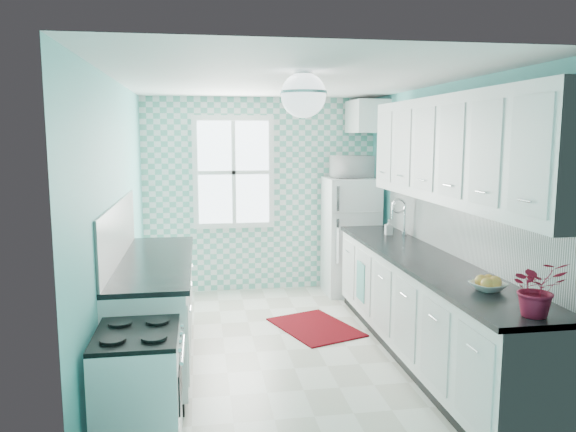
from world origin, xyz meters
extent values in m
cube|color=silver|center=(0.00, 0.00, -0.01)|extent=(3.00, 4.40, 0.02)
cube|color=white|center=(0.00, 0.00, 2.51)|extent=(3.00, 4.40, 0.02)
cube|color=#62CBC7|center=(0.00, 2.21, 1.25)|extent=(3.00, 0.02, 2.50)
cube|color=#62CBC7|center=(0.00, -2.21, 1.25)|extent=(3.00, 0.02, 2.50)
cube|color=#62CBC7|center=(-1.51, 0.00, 1.25)|extent=(0.02, 4.40, 2.50)
cube|color=#62CBC7|center=(1.51, 0.00, 1.25)|extent=(0.02, 4.40, 2.50)
cube|color=#68BAA4|center=(0.00, 2.19, 1.25)|extent=(3.00, 0.01, 2.50)
cube|color=white|center=(-0.35, 2.17, 1.55)|extent=(1.04, 0.05, 1.44)
cube|color=white|center=(-0.35, 2.15, 1.55)|extent=(0.90, 0.02, 1.30)
cube|color=white|center=(1.49, -0.40, 1.20)|extent=(0.02, 3.60, 0.51)
cube|color=white|center=(-1.49, -0.07, 1.20)|extent=(0.02, 2.15, 0.51)
cube|color=white|center=(1.33, -0.60, 1.90)|extent=(0.33, 3.20, 0.90)
cube|color=white|center=(1.30, 1.83, 2.25)|extent=(0.40, 0.74, 0.40)
cylinder|color=silver|center=(0.00, -0.80, 2.48)|extent=(0.14, 0.14, 0.04)
cylinder|color=silver|center=(0.00, -0.80, 2.41)|extent=(0.02, 0.02, 0.12)
sphere|color=white|center=(0.00, -0.80, 2.32)|extent=(0.34, 0.34, 0.34)
cube|color=white|center=(1.20, -0.40, 0.45)|extent=(0.60, 3.60, 0.90)
cube|color=black|center=(1.19, -0.40, 0.92)|extent=(0.63, 3.60, 0.04)
cube|color=white|center=(-1.20, -0.07, 0.45)|extent=(0.60, 2.15, 0.90)
cube|color=black|center=(-1.19, -0.07, 0.92)|extent=(0.63, 2.15, 0.04)
cube|color=silver|center=(1.11, 1.82, 0.74)|extent=(0.65, 0.61, 1.49)
cube|color=silver|center=(1.11, 1.51, 1.09)|extent=(0.64, 0.01, 0.02)
cube|color=silver|center=(0.86, 1.50, 1.27)|extent=(0.03, 0.03, 0.30)
cube|color=silver|center=(0.86, 1.50, 0.74)|extent=(0.03, 0.03, 0.54)
cube|color=silver|center=(-1.20, -1.54, 0.40)|extent=(0.52, 0.65, 0.77)
cube|color=black|center=(-1.20, -1.54, 0.78)|extent=(0.52, 0.65, 0.03)
cube|color=black|center=(-0.94, -1.54, 0.45)|extent=(0.01, 0.43, 0.26)
cube|color=silver|center=(1.20, 0.67, 0.92)|extent=(0.53, 0.45, 0.12)
cylinder|color=silver|center=(1.39, 0.67, 1.12)|extent=(0.02, 0.02, 0.30)
torus|color=silver|center=(1.32, 0.67, 1.31)|extent=(0.16, 0.02, 0.16)
cube|color=maroon|center=(0.39, 0.56, 0.01)|extent=(0.97, 1.15, 0.02)
cube|color=#5DAB97|center=(0.89, 0.58, 0.48)|extent=(0.11, 0.26, 0.41)
imported|color=white|center=(1.20, -1.47, 0.97)|extent=(0.29, 0.29, 0.06)
imported|color=red|center=(1.20, -2.04, 1.12)|extent=(0.34, 0.31, 0.35)
imported|color=#9AABB4|center=(1.25, 0.78, 1.02)|extent=(0.08, 0.08, 0.17)
imported|color=white|center=(1.11, 1.82, 1.63)|extent=(0.50, 0.34, 0.28)
camera|label=1|loc=(-0.79, -5.03, 2.02)|focal=35.00mm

